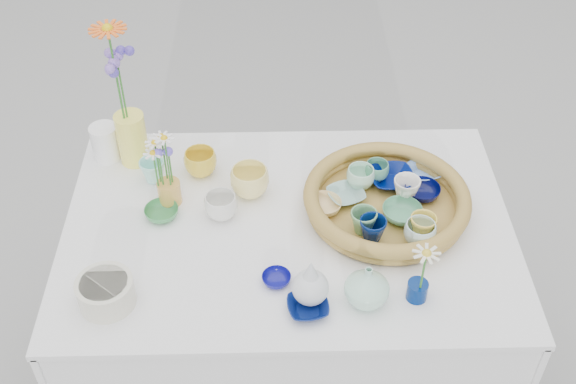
{
  "coord_description": "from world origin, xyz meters",
  "views": [
    {
      "loc": [
        -0.03,
        -1.44,
        2.19
      ],
      "look_at": [
        0.0,
        0.02,
        0.87
      ],
      "focal_mm": 45.0,
      "sensor_mm": 36.0,
      "label": 1
    }
  ],
  "objects_px": {
    "tall_vase_yellow": "(132,139)",
    "display_table": "(288,379)",
    "wicker_tray": "(386,201)",
    "bud_vase_seafoam": "(367,285)"
  },
  "relations": [
    {
      "from": "wicker_tray",
      "to": "tall_vase_yellow",
      "type": "xyz_separation_m",
      "value": [
        -0.75,
        0.25,
        0.05
      ]
    },
    {
      "from": "wicker_tray",
      "to": "tall_vase_yellow",
      "type": "distance_m",
      "value": 0.79
    },
    {
      "from": "tall_vase_yellow",
      "to": "display_table",
      "type": "bearing_deg",
      "value": -32.43
    },
    {
      "from": "bud_vase_seafoam",
      "to": "tall_vase_yellow",
      "type": "distance_m",
      "value": 0.87
    },
    {
      "from": "wicker_tray",
      "to": "bud_vase_seafoam",
      "type": "height_order",
      "value": "bud_vase_seafoam"
    },
    {
      "from": "wicker_tray",
      "to": "tall_vase_yellow",
      "type": "relative_size",
      "value": 2.81
    },
    {
      "from": "wicker_tray",
      "to": "tall_vase_yellow",
      "type": "height_order",
      "value": "tall_vase_yellow"
    },
    {
      "from": "display_table",
      "to": "bud_vase_seafoam",
      "type": "bearing_deg",
      "value": -55.94
    },
    {
      "from": "bud_vase_seafoam",
      "to": "tall_vase_yellow",
      "type": "bearing_deg",
      "value": 138.69
    },
    {
      "from": "display_table",
      "to": "tall_vase_yellow",
      "type": "bearing_deg",
      "value": 147.57
    }
  ]
}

